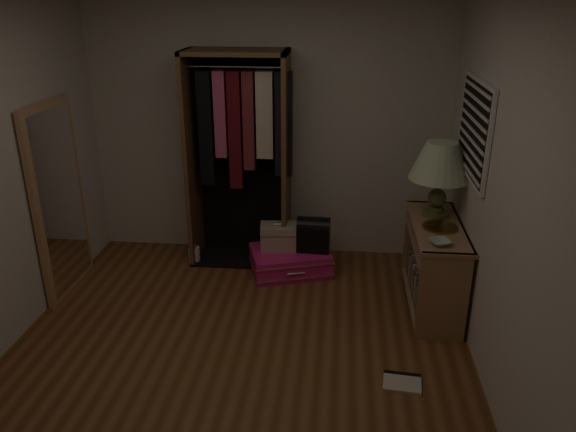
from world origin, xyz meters
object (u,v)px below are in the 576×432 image
object	(u,v)px
table_lamp	(441,163)
pink_suitcase	(290,261)
black_bag	(314,233)
console_bookshelf	(433,262)
open_wardrobe	(241,142)
train_case	(279,236)
white_jug	(194,254)
floor_mirror	(59,200)

from	to	relation	value
table_lamp	pink_suitcase	bearing A→B (deg)	167.57
pink_suitcase	black_bag	size ratio (longest dim) A/B	2.59
console_bookshelf	black_bag	xyz separation A→B (m)	(-1.05, 0.49, 0.01)
open_wardrobe	train_case	world-z (taller)	open_wardrobe
train_case	black_bag	world-z (taller)	black_bag
white_jug	table_lamp	bearing A→B (deg)	-9.87
pink_suitcase	table_lamp	size ratio (longest dim) A/B	1.35
floor_mirror	black_bag	world-z (taller)	floor_mirror
console_bookshelf	open_wardrobe	xyz separation A→B (m)	(-1.76, 0.73, 0.81)
pink_suitcase	white_jug	world-z (taller)	pink_suitcase
pink_suitcase	white_jug	distance (m)	0.98
console_bookshelf	black_bag	distance (m)	1.16
open_wardrobe	pink_suitcase	world-z (taller)	open_wardrobe
floor_mirror	table_lamp	bearing A→B (deg)	3.70
console_bookshelf	white_jug	world-z (taller)	console_bookshelf
train_case	white_jug	size ratio (longest dim) A/B	1.92
pink_suitcase	train_case	xyz separation A→B (m)	(-0.11, 0.05, 0.23)
black_bag	floor_mirror	bearing A→B (deg)	-164.20
pink_suitcase	white_jug	size ratio (longest dim) A/B	4.42
console_bookshelf	table_lamp	size ratio (longest dim) A/B	1.74
pink_suitcase	table_lamp	distance (m)	1.71
table_lamp	floor_mirror	bearing A→B (deg)	-176.30
console_bookshelf	table_lamp	distance (m)	0.85
open_wardrobe	train_case	xyz separation A→B (m)	(0.38, -0.24, -0.85)
floor_mirror	train_case	size ratio (longest dim) A/B	4.52
pink_suitcase	white_jug	bearing A→B (deg)	156.24
floor_mirror	pink_suitcase	world-z (taller)	floor_mirror
pink_suitcase	table_lamp	world-z (taller)	table_lamp
open_wardrobe	white_jug	bearing A→B (deg)	-160.23
black_bag	table_lamp	xyz separation A→B (m)	(1.05, -0.31, 0.82)
floor_mirror	black_bag	distance (m)	2.30
floor_mirror	train_case	distance (m)	2.00
open_wardrobe	black_bag	xyz separation A→B (m)	(0.72, -0.25, -0.80)
table_lamp	white_jug	world-z (taller)	table_lamp
console_bookshelf	white_jug	bearing A→B (deg)	165.93
train_case	open_wardrobe	bearing A→B (deg)	141.92
train_case	table_lamp	bearing A→B (deg)	-19.68
floor_mirror	train_case	world-z (taller)	floor_mirror
pink_suitcase	train_case	size ratio (longest dim) A/B	2.31
floor_mirror	pink_suitcase	bearing A→B (deg)	13.99
console_bookshelf	open_wardrobe	bearing A→B (deg)	157.43
open_wardrobe	pink_suitcase	size ratio (longest dim) A/B	2.36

